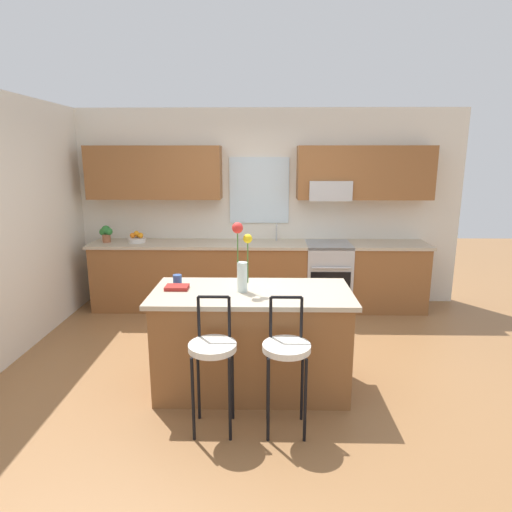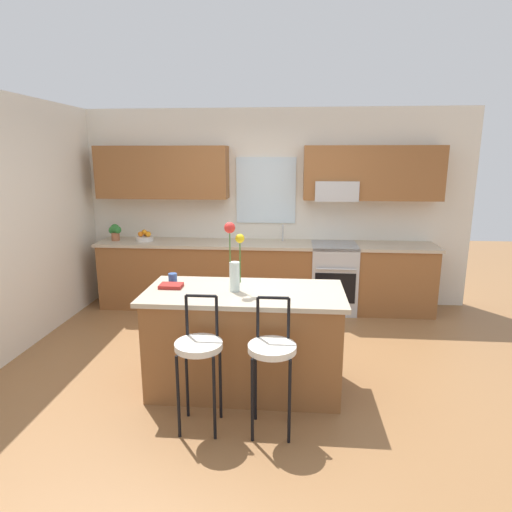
% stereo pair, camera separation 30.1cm
% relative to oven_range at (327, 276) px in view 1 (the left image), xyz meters
% --- Properties ---
extents(ground_plane, '(14.00, 14.00, 0.00)m').
position_rel_oven_range_xyz_m(ground_plane, '(-0.94, -1.68, -0.46)').
color(ground_plane, olive).
extents(wall_left, '(0.12, 4.60, 2.70)m').
position_rel_oven_range_xyz_m(wall_left, '(-3.50, -1.38, 0.89)').
color(wall_left, silver).
rests_on(wall_left, ground).
extents(back_wall_assembly, '(5.60, 0.50, 2.70)m').
position_rel_oven_range_xyz_m(back_wall_assembly, '(-0.92, 0.31, 1.05)').
color(back_wall_assembly, silver).
rests_on(back_wall_assembly, ground).
extents(counter_run, '(4.56, 0.64, 0.92)m').
position_rel_oven_range_xyz_m(counter_run, '(-0.94, 0.02, 0.01)').
color(counter_run, brown).
rests_on(counter_run, ground).
extents(sink_faucet, '(0.02, 0.13, 0.23)m').
position_rel_oven_range_xyz_m(sink_faucet, '(-0.70, 0.17, 0.60)').
color(sink_faucet, '#B7BABC').
rests_on(sink_faucet, counter_run).
extents(oven_range, '(0.60, 0.64, 0.92)m').
position_rel_oven_range_xyz_m(oven_range, '(0.00, 0.00, 0.00)').
color(oven_range, '#B7BABC').
rests_on(oven_range, ground).
extents(kitchen_island, '(1.74, 0.83, 0.92)m').
position_rel_oven_range_xyz_m(kitchen_island, '(-0.97, -2.13, 0.00)').
color(kitchen_island, brown).
rests_on(kitchen_island, ground).
extents(bar_stool_near, '(0.36, 0.36, 1.04)m').
position_rel_oven_range_xyz_m(bar_stool_near, '(-1.25, -2.76, 0.18)').
color(bar_stool_near, black).
rests_on(bar_stool_near, ground).
extents(bar_stool_middle, '(0.36, 0.36, 1.04)m').
position_rel_oven_range_xyz_m(bar_stool_middle, '(-0.70, -2.76, 0.18)').
color(bar_stool_middle, black).
rests_on(bar_stool_middle, ground).
extents(flower_vase, '(0.17, 0.10, 0.61)m').
position_rel_oven_range_xyz_m(flower_vase, '(-1.06, -2.15, 0.74)').
color(flower_vase, silver).
rests_on(flower_vase, kitchen_island).
extents(mug_ceramic, '(0.08, 0.08, 0.09)m').
position_rel_oven_range_xyz_m(mug_ceramic, '(-1.66, -1.95, 0.51)').
color(mug_ceramic, '#33518C').
rests_on(mug_ceramic, kitchen_island).
extents(cookbook, '(0.20, 0.15, 0.03)m').
position_rel_oven_range_xyz_m(cookbook, '(-1.64, -2.09, 0.48)').
color(cookbook, maroon).
rests_on(cookbook, kitchen_island).
extents(fruit_bowl_oranges, '(0.24, 0.24, 0.16)m').
position_rel_oven_range_xyz_m(fruit_bowl_oranges, '(-2.60, 0.03, 0.51)').
color(fruit_bowl_oranges, silver).
rests_on(fruit_bowl_oranges, counter_run).
extents(potted_plant_small, '(0.19, 0.13, 0.23)m').
position_rel_oven_range_xyz_m(potted_plant_small, '(-3.02, 0.02, 0.59)').
color(potted_plant_small, '#9E5B3D').
rests_on(potted_plant_small, counter_run).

